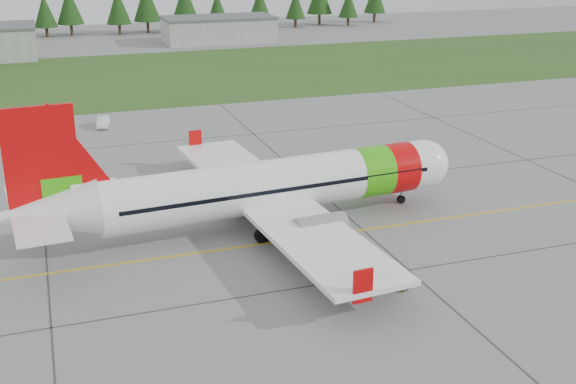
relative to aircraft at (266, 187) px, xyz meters
name	(u,v)px	position (x,y,z in m)	size (l,w,h in m)	color
ground	(279,291)	(-2.70, -11.60, -3.42)	(320.00, 320.00, 0.00)	gray
aircraft	(266,187)	(0.00, 0.00, 0.00)	(39.16, 36.17, 11.86)	white
follow_me_car	(383,264)	(4.15, -13.55, -1.57)	(1.49, 1.26, 3.69)	#CAC80B
service_van	(102,112)	(-9.74, 37.80, -1.42)	(1.39, 1.32, 4.00)	white
grass_strip	(127,77)	(-2.70, 70.40, -3.41)	(320.00, 50.00, 0.03)	#30561E
taxi_guideline	(247,246)	(-2.70, -3.60, -3.41)	(120.00, 0.25, 0.02)	gold
hangar_east	(219,30)	(22.30, 106.40, -0.82)	(24.00, 12.00, 5.20)	#A8A8A3
treeline	(95,14)	(-2.70, 126.40, 1.58)	(160.00, 8.00, 10.00)	#1C3F14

